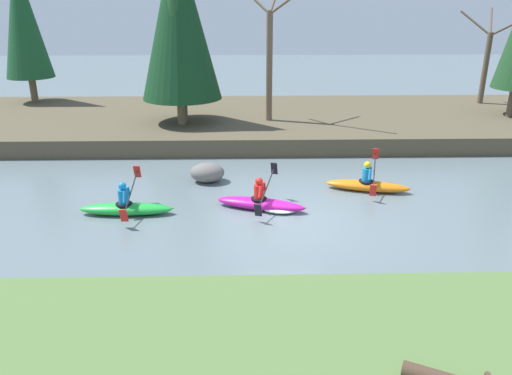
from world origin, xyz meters
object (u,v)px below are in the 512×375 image
at_px(kayaker_trailing, 127,207).
at_px(boulder_midstream, 207,173).
at_px(kayaker_lead, 368,184).
at_px(kayaker_middle, 264,203).

height_order(kayaker_trailing, boulder_midstream, kayaker_trailing).
xyz_separation_m(kayaker_trailing, boulder_midstream, (2.16, 2.75, 0.11)).
height_order(kayaker_lead, kayaker_middle, same).
relative_size(kayaker_middle, boulder_midstream, 2.35).
bearing_deg(kayaker_lead, boulder_midstream, -175.89).
relative_size(kayaker_middle, kayaker_trailing, 1.00).
relative_size(kayaker_lead, kayaker_trailing, 1.00).
bearing_deg(kayaker_middle, kayaker_lead, 39.93).
bearing_deg(boulder_midstream, kayaker_trailing, -128.22).
xyz_separation_m(kayaker_lead, kayaker_middle, (-3.47, -1.48, -0.02)).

